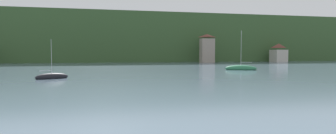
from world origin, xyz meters
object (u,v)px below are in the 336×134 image
at_px(shore_building_central, 279,53).
at_px(sailboat_far_6, 241,68).
at_px(shore_building_westcentral, 207,49).
at_px(sailboat_far_1, 52,77).

distance_m(shore_building_central, sailboat_far_6, 57.39).
bearing_deg(shore_building_westcentral, sailboat_far_1, -128.51).
bearing_deg(shore_building_westcentral, sailboat_far_6, -100.92).
distance_m(shore_building_westcentral, sailboat_far_1, 68.80).
distance_m(sailboat_far_1, sailboat_far_6, 36.61).
xyz_separation_m(shore_building_central, sailboat_far_6, (-38.11, -42.80, -3.16)).
bearing_deg(sailboat_far_1, shore_building_westcentral, 26.14).
relative_size(shore_building_westcentral, sailboat_far_1, 1.79).
relative_size(shore_building_westcentral, shore_building_central, 1.45).
height_order(shore_building_westcentral, sailboat_far_1, shore_building_westcentral).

